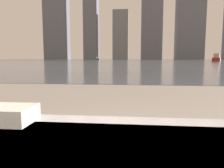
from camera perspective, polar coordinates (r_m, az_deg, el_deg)
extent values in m
cube|color=silver|center=(1.19, -25.14, -8.16)|extent=(0.23, 0.20, 0.04)
cube|color=silver|center=(1.18, -25.24, -6.28)|extent=(0.23, 0.20, 0.04)
cube|color=slate|center=(62.01, 5.59, 6.05)|extent=(180.00, 110.00, 0.01)
cube|color=maroon|center=(58.92, 25.62, 5.80)|extent=(3.51, 5.30, 0.88)
cube|color=#B2A893|center=(58.92, 25.67, 6.71)|extent=(1.88, 2.22, 1.01)
cube|color=#335647|center=(84.67, -3.90, 6.48)|extent=(1.96, 3.45, 0.57)
cube|color=silver|center=(84.67, -3.90, 6.89)|extent=(1.12, 1.40, 0.65)
cube|color=slate|center=(118.81, 2.30, 12.49)|extent=(7.74, 11.51, 24.99)
cube|color=slate|center=(119.95, 10.33, 16.22)|extent=(10.60, 8.33, 41.11)
cube|color=slate|center=(122.37, 19.66, 14.12)|extent=(13.87, 7.46, 34.23)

